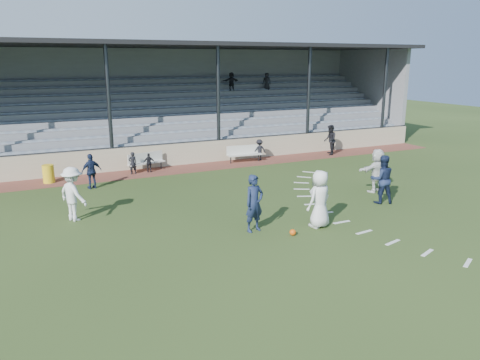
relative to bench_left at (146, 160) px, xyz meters
name	(u,v)px	position (x,y,z in m)	size (l,w,h in m)	color
ground	(272,235)	(1.45, -10.91, -0.58)	(90.00, 90.00, 0.00)	#2A3C18
cinder_track	(175,170)	(1.45, -0.41, -0.57)	(34.00, 2.00, 0.02)	brown
retaining_wall	(169,155)	(1.45, 0.64, 0.02)	(34.00, 0.18, 1.20)	tan
bench_left	(146,160)	(0.00, 0.00, 0.00)	(2.04, 0.93, 0.95)	beige
bench_right	(244,152)	(5.57, -0.25, 0.00)	(2.03, 0.61, 0.95)	beige
trash_bin	(48,174)	(-4.78, -0.47, -0.14)	(0.53, 0.53, 0.85)	gold
football	(293,232)	(2.02, -11.27, -0.48)	(0.21, 0.21, 0.21)	#D04D0C
player_white_lead	(320,199)	(3.29, -10.92, 0.42)	(0.98, 0.64, 2.01)	silver
player_navy_lead	(254,203)	(1.06, -10.33, 0.40)	(0.71, 0.47, 1.96)	#16203E
player_navy_mid	(382,179)	(7.18, -9.66, 0.40)	(0.96, 0.75, 1.98)	#16203E
player_white_wing	(73,194)	(-4.30, -6.57, 0.40)	(1.28, 0.73, 1.98)	silver
player_navy_wing	(91,171)	(-3.07, -2.35, 0.21)	(0.93, 0.39, 1.59)	#16203E
player_white_back	(377,170)	(8.15, -8.25, 0.37)	(1.78, 0.57, 1.92)	silver
official	(330,140)	(11.23, -0.59, 0.35)	(0.89, 0.69, 1.83)	black
sub_left_near	(133,163)	(-0.80, -0.46, 0.01)	(0.42, 0.27, 1.14)	black
sub_left_far	(149,163)	(0.06, -0.42, -0.07)	(0.58, 0.24, 0.99)	black
sub_right	(259,150)	(6.57, -0.21, 0.04)	(0.79, 0.45, 1.22)	black
grandstand	(146,117)	(1.45, 5.35, 1.62)	(34.60, 9.00, 6.61)	gray
penalty_arc	(370,217)	(5.57, -10.91, -0.58)	(3.89, 14.63, 0.01)	silver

